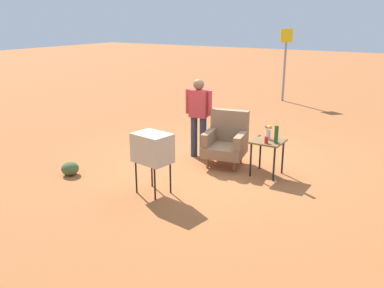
% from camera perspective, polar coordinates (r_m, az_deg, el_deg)
% --- Properties ---
extents(ground_plane, '(60.00, 60.00, 0.00)m').
position_cam_1_polar(ground_plane, '(8.35, 3.59, -2.58)').
color(ground_plane, '#AD6033').
extents(armchair, '(0.90, 0.91, 1.06)m').
position_cam_1_polar(armchair, '(8.14, 4.78, 0.56)').
color(armchair, brown).
rests_on(armchair, ground).
extents(side_table, '(0.56, 0.56, 0.67)m').
position_cam_1_polar(side_table, '(7.64, 10.44, -0.24)').
color(side_table, black).
rests_on(side_table, ground).
extents(tv_on_stand, '(0.66, 0.53, 1.03)m').
position_cam_1_polar(tv_on_stand, '(6.70, -5.49, -0.60)').
color(tv_on_stand, black).
rests_on(tv_on_stand, ground).
extents(person_standing, '(0.56, 0.27, 1.64)m').
position_cam_1_polar(person_standing, '(8.42, 0.92, 4.29)').
color(person_standing, '#2D3347').
rests_on(person_standing, ground).
extents(road_sign, '(0.33, 0.33, 2.44)m').
position_cam_1_polar(road_sign, '(14.69, 12.76, 11.18)').
color(road_sign, gray).
rests_on(road_sign, ground).
extents(soda_can_red, '(0.07, 0.07, 0.12)m').
position_cam_1_polar(soda_can_red, '(7.43, 10.26, 0.57)').
color(soda_can_red, red).
rests_on(soda_can_red, side_table).
extents(bottle_wine_green, '(0.07, 0.07, 0.32)m').
position_cam_1_polar(bottle_wine_green, '(7.44, 11.61, 1.30)').
color(bottle_wine_green, '#1E5623').
rests_on(bottle_wine_green, side_table).
extents(flower_vase, '(0.14, 0.10, 0.27)m').
position_cam_1_polar(flower_vase, '(7.67, 10.53, 1.75)').
color(flower_vase, silver).
rests_on(flower_vase, side_table).
extents(shrub_near, '(0.32, 0.32, 0.25)m').
position_cam_1_polar(shrub_near, '(7.98, -16.56, -3.28)').
color(shrub_near, '#475B33').
rests_on(shrub_near, ground).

